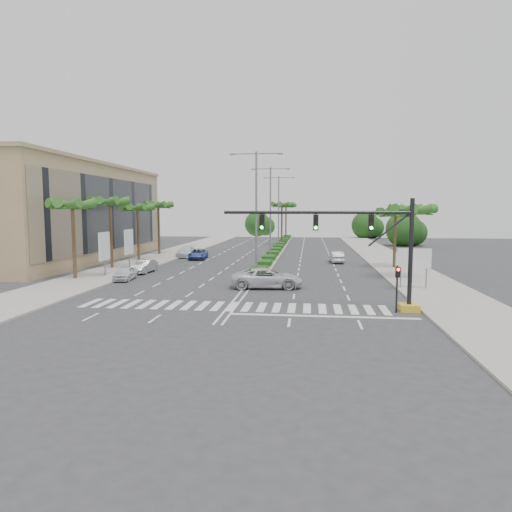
{
  "coord_description": "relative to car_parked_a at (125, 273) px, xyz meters",
  "views": [
    {
      "loc": [
        5.09,
        -29.72,
        6.44
      ],
      "look_at": [
        1.11,
        4.3,
        3.0
      ],
      "focal_mm": 32.0,
      "sensor_mm": 36.0,
      "label": 1
    }
  ],
  "objects": [
    {
      "name": "palm_right_far",
      "position": [
        26.3,
        11.64,
        5.28
      ],
      "size": [
        4.57,
        4.68,
        6.75
      ],
      "color": "brown",
      "rests_on": "ground"
    },
    {
      "name": "footpath_right",
      "position": [
        27.0,
        9.64,
        -0.56
      ],
      "size": [
        6.0,
        120.0,
        0.15
      ],
      "primitive_type": "cube",
      "color": "gray",
      "rests_on": "ground"
    },
    {
      "name": "building",
      "position": [
        -14.2,
        15.64,
        5.36
      ],
      "size": [
        12.0,
        36.0,
        12.0
      ],
      "primitive_type": "cube",
      "color": "tan",
      "rests_on": "ground"
    },
    {
      "name": "billboard_near",
      "position": [
        -2.7,
        1.64,
        2.32
      ],
      "size": [
        0.18,
        2.1,
        4.35
      ],
      "color": "slate",
      "rests_on": "ground"
    },
    {
      "name": "palm_left_far",
      "position": [
        -4.7,
        15.64,
        5.86
      ],
      "size": [
        4.57,
        4.68,
        7.35
      ],
      "color": "brown",
      "rests_on": "ground"
    },
    {
      "name": "signal_gantry",
      "position": [
        21.07,
        -10.36,
        2.82
      ],
      "size": [
        12.6,
        1.2,
        7.2
      ],
      "color": "gold",
      "rests_on": "ground"
    },
    {
      "name": "ground",
      "position": [
        11.8,
        -10.36,
        -0.64
      ],
      "size": [
        160.0,
        160.0,
        0.0
      ],
      "primitive_type": "plane",
      "color": "#333335",
      "rests_on": "ground"
    },
    {
      "name": "palm_left_near",
      "position": [
        -4.7,
        -0.36,
        6.05
      ],
      "size": [
        4.57,
        4.68,
        7.55
      ],
      "color": "brown",
      "rests_on": "ground"
    },
    {
      "name": "palm_left_mid",
      "position": [
        -4.7,
        7.64,
        6.44
      ],
      "size": [
        4.57,
        4.68,
        7.95
      ],
      "color": "brown",
      "rests_on": "ground"
    },
    {
      "name": "car_parked_b",
      "position": [
        0.0,
        4.98,
        0.03
      ],
      "size": [
        1.64,
        4.15,
        1.34
      ],
      "primitive_type": "imported",
      "rotation": [
        0.0,
        0.0,
        -0.06
      ],
      "color": "#A1A1A6",
      "rests_on": "ground"
    },
    {
      "name": "palm_left_end",
      "position": [
        -4.7,
        23.64,
        6.24
      ],
      "size": [
        4.57,
        4.68,
        7.75
      ],
      "color": "brown",
      "rests_on": "ground"
    },
    {
      "name": "median",
      "position": [
        11.8,
        34.64,
        -0.54
      ],
      "size": [
        2.2,
        75.0,
        0.2
      ],
      "primitive_type": "cube",
      "color": "gray",
      "rests_on": "ground"
    },
    {
      "name": "direction_sign",
      "position": [
        25.3,
        -2.37,
        1.81
      ],
      "size": [
        2.7,
        0.11,
        3.4
      ],
      "color": "slate",
      "rests_on": "ground"
    },
    {
      "name": "palm_median_b",
      "position": [
        11.8,
        59.64,
        6.53
      ],
      "size": [
        4.57,
        4.68,
        8.05
      ],
      "color": "brown",
      "rests_on": "ground"
    },
    {
      "name": "palm_median_a",
      "position": [
        11.8,
        44.64,
        6.53
      ],
      "size": [
        4.57,
        4.68,
        8.05
      ],
      "color": "brown",
      "rests_on": "ground"
    },
    {
      "name": "car_parked_d",
      "position": [
        0.0,
        21.1,
        0.09
      ],
      "size": [
        2.25,
        5.11,
        1.46
      ],
      "primitive_type": "imported",
      "rotation": [
        0.0,
        0.0,
        0.04
      ],
      "color": "white",
      "rests_on": "ground"
    },
    {
      "name": "palm_right_near",
      "position": [
        26.3,
        3.64,
        5.57
      ],
      "size": [
        4.57,
        4.68,
        7.05
      ],
      "color": "brown",
      "rests_on": "ground"
    },
    {
      "name": "streetlight_near",
      "position": [
        11.8,
        3.64,
        6.17
      ],
      "size": [
        5.1,
        0.25,
        12.0
      ],
      "color": "slate",
      "rests_on": "ground"
    },
    {
      "name": "car_crossing",
      "position": [
        13.46,
        -2.73,
        0.19
      ],
      "size": [
        6.18,
        3.34,
        1.65
      ],
      "primitive_type": "imported",
      "rotation": [
        0.0,
        0.0,
        1.68
      ],
      "color": "silver",
      "rests_on": "ground"
    },
    {
      "name": "footpath_left",
      "position": [
        -3.4,
        9.64,
        -0.56
      ],
      "size": [
        6.0,
        120.0,
        0.15
      ],
      "primitive_type": "cube",
      "color": "gray",
      "rests_on": "ground"
    },
    {
      "name": "car_parked_c",
      "position": [
        2.32,
        18.56,
        0.04
      ],
      "size": [
        2.77,
        5.07,
        1.35
      ],
      "primitive_type": "imported",
      "rotation": [
        0.0,
        0.0,
        0.11
      ],
      "color": "#33549C",
      "rests_on": "ground"
    },
    {
      "name": "streetlight_far",
      "position": [
        11.8,
        35.64,
        6.17
      ],
      "size": [
        5.1,
        0.25,
        12.0
      ],
      "color": "slate",
      "rests_on": "ground"
    },
    {
      "name": "median_grass",
      "position": [
        11.8,
        34.64,
        -0.42
      ],
      "size": [
        1.8,
        75.0,
        0.04
      ],
      "primitive_type": "cube",
      "color": "#365B1F",
      "rests_on": "median"
    },
    {
      "name": "pedestrian_signal",
      "position": [
        22.4,
        -11.04,
        1.41
      ],
      "size": [
        0.28,
        0.36,
        3.0
      ],
      "color": "black",
      "rests_on": "ground"
    },
    {
      "name": "car_parked_a",
      "position": [
        0.0,
        0.0,
        0.0
      ],
      "size": [
        1.83,
        3.86,
        1.28
      ],
      "primitive_type": "imported",
      "rotation": [
        0.0,
        0.0,
        0.09
      ],
      "color": "silver",
      "rests_on": "ground"
    },
    {
      "name": "streetlight_mid",
      "position": [
        11.8,
        19.64,
        6.17
      ],
      "size": [
        5.1,
        0.25,
        12.0
      ],
      "color": "slate",
      "rests_on": "ground"
    },
    {
      "name": "billboard_far",
      "position": [
        -2.7,
        7.64,
        2.32
      ],
      "size": [
        0.18,
        2.1,
        4.35
      ],
      "color": "slate",
      "rests_on": "ground"
    },
    {
      "name": "car_right",
      "position": [
        20.3,
        16.65,
        0.05
      ],
      "size": [
        1.67,
        4.27,
        1.38
      ],
      "primitive_type": "imported",
      "rotation": [
        0.0,
        0.0,
        3.19
      ],
      "color": "#BCBCC1",
      "rests_on": "ground"
    }
  ]
}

